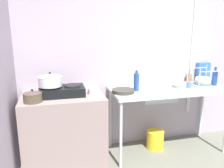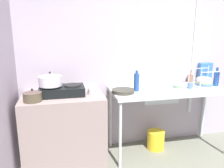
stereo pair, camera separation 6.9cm
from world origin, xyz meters
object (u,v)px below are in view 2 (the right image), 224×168
object	(u,v)px
pot_on_left_burner	(50,80)
faucet	(154,76)
dish_rack	(204,82)
pot_beside_stove	(32,96)
bottle_by_sink	(137,82)
bucket_on_floor	(156,140)
stove	(62,90)
cup_by_rack	(190,86)
percolator	(92,89)
cereal_box	(205,72)
utensil_jar	(190,78)
frying_pan	(123,91)
small_bowl_on_drainboard	(178,86)
sink_basin	(157,95)
bottle_by_rack	(216,79)

from	to	relation	value
pot_on_left_burner	faucet	distance (m)	1.34
faucet	dish_rack	world-z (taller)	dish_rack
dish_rack	pot_beside_stove	bearing A→B (deg)	-174.52
bottle_by_sink	bucket_on_floor	world-z (taller)	bottle_by_sink
stove	cup_by_rack	bearing A→B (deg)	-1.73
pot_beside_stove	percolator	bearing A→B (deg)	13.32
pot_beside_stove	bottle_by_sink	distance (m)	1.24
faucet	bucket_on_floor	distance (m)	0.90
pot_on_left_burner	cereal_box	distance (m)	2.20
stove	percolator	distance (m)	0.35
pot_beside_stove	bottle_by_sink	size ratio (longest dim) A/B	0.77
percolator	utensil_jar	xyz separation A→B (m)	(1.48, 0.28, -0.01)
bottle_by_sink	utensil_jar	size ratio (longest dim) A/B	1.34
pot_beside_stove	cereal_box	size ratio (longest dim) A/B	0.73
stove	frying_pan	size ratio (longest dim) A/B	1.87
percolator	faucet	distance (m)	0.87
small_bowl_on_drainboard	utensil_jar	distance (m)	0.41
pot_beside_stove	faucet	distance (m)	1.55
faucet	cup_by_rack	xyz separation A→B (m)	(0.43, -0.18, -0.11)
faucet	dish_rack	size ratio (longest dim) A/B	0.73
pot_beside_stove	sink_basin	xyz separation A→B (m)	(1.51, 0.17, -0.13)
pot_on_left_burner	small_bowl_on_drainboard	world-z (taller)	pot_on_left_burner
pot_on_left_burner	pot_beside_stove	size ratio (longest dim) A/B	1.34
pot_beside_stove	cereal_box	world-z (taller)	cereal_box
dish_rack	pot_on_left_burner	bearing A→B (deg)	-179.00
bucket_on_floor	bottle_by_rack	bearing A→B (deg)	-8.01
percolator	bottle_by_sink	xyz separation A→B (m)	(0.56, 0.00, 0.05)
percolator	bottle_by_rack	world-z (taller)	bottle_by_rack
faucet	bottle_by_rack	bearing A→B (deg)	-12.10
bottle_by_sink	cereal_box	world-z (taller)	cereal_box
percolator	faucet	xyz separation A→B (m)	(0.86, 0.15, 0.08)
faucet	bottle_by_sink	world-z (taller)	bottle_by_sink
cereal_box	bottle_by_sink	bearing A→B (deg)	-164.27
cup_by_rack	pot_beside_stove	bearing A→B (deg)	-176.26
dish_rack	cereal_box	distance (m)	0.29
pot_beside_stove	small_bowl_on_drainboard	world-z (taller)	pot_beside_stove
cereal_box	bottle_by_rack	bearing A→B (deg)	-93.38
small_bowl_on_drainboard	utensil_jar	bearing A→B (deg)	36.98
cup_by_rack	cereal_box	world-z (taller)	cereal_box
sink_basin	cup_by_rack	xyz separation A→B (m)	(0.45, -0.04, 0.11)
faucet	bottle_by_rack	distance (m)	0.84
sink_basin	cereal_box	bearing A→B (deg)	17.48
bottle_by_rack	stove	bearing A→B (deg)	178.77
cup_by_rack	bottle_by_sink	world-z (taller)	bottle_by_sink
percolator	cereal_box	bearing A→B (deg)	9.34
percolator	sink_basin	world-z (taller)	percolator
sink_basin	utensil_jar	xyz separation A→B (m)	(0.63, 0.27, 0.13)
pot_beside_stove	faucet	size ratio (longest dim) A/B	0.86
stove	faucet	distance (m)	1.22
pot_on_left_burner	bottle_by_sink	xyz separation A→B (m)	(1.04, -0.02, -0.08)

